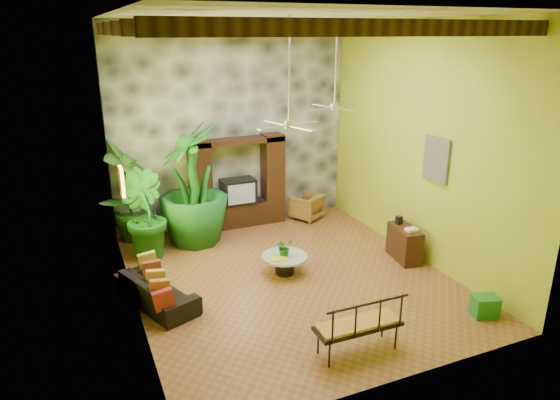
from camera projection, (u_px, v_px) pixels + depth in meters
name	position (u px, v px, depth m)	size (l,w,h in m)	color
ground	(289.00, 277.00, 10.14)	(7.00, 7.00, 0.00)	brown
ceiling	(291.00, 15.00, 8.53)	(6.00, 7.00, 0.02)	silver
back_wall	(232.00, 126.00, 12.38)	(6.00, 0.02, 5.00)	#A5A826
left_wall	(124.00, 174.00, 8.21)	(0.02, 7.00, 5.00)	#A5A826
right_wall	(420.00, 144.00, 10.46)	(0.02, 7.00, 5.00)	#A5A826
stone_accent_wall	(232.00, 127.00, 12.33)	(5.98, 0.10, 4.98)	#34353B
ceiling_beams	(291.00, 29.00, 8.60)	(5.95, 5.36, 0.22)	#342210
entertainment_center	(238.00, 189.00, 12.55)	(2.40, 0.55, 2.30)	black
ceiling_fan_front	(289.00, 113.00, 8.62)	(1.28, 1.28, 1.86)	silver
ceiling_fan_back	(335.00, 97.00, 10.69)	(1.28, 1.28, 1.86)	silver
wall_art_mask	(122.00, 182.00, 9.22)	(0.06, 0.32, 0.55)	gold
wall_art_painting	(436.00, 159.00, 9.99)	(0.06, 0.70, 0.90)	#2A659B
sofa	(156.00, 290.00, 9.07)	(1.85, 0.73, 0.54)	black
wicker_armchair	(307.00, 207.00, 13.21)	(0.71, 0.73, 0.66)	olive
tall_plant_a	(128.00, 191.00, 11.48)	(1.30, 0.88, 2.47)	#2A641A
tall_plant_b	(143.00, 215.00, 10.75)	(1.07, 0.86, 1.94)	#19621C
tall_plant_c	(193.00, 185.00, 11.39)	(1.58, 1.58, 2.82)	#195F1F
coffee_table	(285.00, 262.00, 10.21)	(0.94, 0.94, 0.40)	black
centerpiece_plant	(284.00, 247.00, 10.09)	(0.34, 0.29, 0.37)	#1A6119
yellow_tray	(280.00, 259.00, 9.97)	(0.31, 0.22, 0.03)	yellow
iron_bench	(361.00, 323.00, 7.54)	(1.38, 0.52, 0.57)	black
side_console	(404.00, 243.00, 10.82)	(0.41, 0.92, 0.73)	#391912
green_bin	(485.00, 306.00, 8.70)	(0.43, 0.32, 0.37)	#207834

